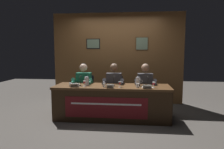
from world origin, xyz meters
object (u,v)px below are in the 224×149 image
object	(u,v)px
chair_right	(145,95)
water_cup_left	(71,85)
conference_table	(111,98)
microphone_right	(148,83)
water_pitcher_right_side	(138,81)
microphone_left	(80,82)
nameplate_center	(110,86)
water_cup_center	(104,85)
chair_center	(114,94)
chair_left	(85,94)
document_stack_right	(147,87)
juice_glass_right	(154,84)
nameplate_left	(75,85)
water_cup_right	(138,86)
panelist_center	(114,85)
juice_glass_center	(120,83)
panelist_left	(83,84)
microphone_center	(114,83)
panelist_right	(145,85)
juice_glass_left	(84,82)
nameplate_right	(147,87)

from	to	relation	value
chair_right	water_cup_left	bearing A→B (deg)	-154.34
conference_table	microphone_right	size ratio (longest dim) A/B	11.83
chair_right	water_pitcher_right_side	distance (m)	0.67
microphone_left	nameplate_center	world-z (taller)	microphone_left
water_cup_center	chair_right	world-z (taller)	chair_right
water_pitcher_right_side	chair_center	bearing A→B (deg)	139.10
chair_left	water_cup_center	distance (m)	1.03
conference_table	document_stack_right	xyz separation A→B (m)	(0.76, -0.06, 0.25)
juice_glass_right	nameplate_left	bearing A→B (deg)	-176.21
chair_right	microphone_right	xyz separation A→B (m)	(0.04, -0.59, 0.39)
conference_table	chair_left	world-z (taller)	chair_left
chair_center	water_cup_center	world-z (taller)	chair_center
chair_left	water_cup_right	size ratio (longest dim) A/B	10.45
nameplate_left	panelist_center	xyz separation A→B (m)	(0.78, 0.64, -0.08)
juice_glass_center	juice_glass_right	size ratio (longest dim) A/B	1.00
panelist_left	water_cup_center	xyz separation A→B (m)	(0.60, -0.56, 0.08)
water_cup_right	juice_glass_right	bearing A→B (deg)	2.83
microphone_center	panelist_right	distance (m)	0.83
chair_right	panelist_right	xyz separation A→B (m)	(0.00, -0.20, 0.28)
water_cup_right	conference_table	bearing A→B (deg)	172.98
juice_glass_left	panelist_right	world-z (taller)	panelist_right
panelist_left	microphone_center	size ratio (longest dim) A/B	5.62
nameplate_right	microphone_left	bearing A→B (deg)	170.71
juice_glass_center	water_pitcher_right_side	xyz separation A→B (m)	(0.39, 0.26, 0.01)
juice_glass_left	microphone_center	distance (m)	0.64
juice_glass_left	water_cup_right	bearing A→B (deg)	-1.12
microphone_center	chair_right	size ratio (longest dim) A/B	0.24
panelist_center	water_cup_center	xyz separation A→B (m)	(-0.15, -0.56, 0.08)
microphone_left	panelist_center	world-z (taller)	panelist_center
juice_glass_center	panelist_right	world-z (taller)	panelist_right
panelist_right	juice_glass_center	bearing A→B (deg)	-135.54
panelist_left	document_stack_right	size ratio (longest dim) A/B	5.79
panelist_center	chair_right	world-z (taller)	panelist_center
nameplate_left	chair_left	bearing A→B (deg)	88.43
chair_right	nameplate_right	size ratio (longest dim) A/B	4.79
water_cup_right	document_stack_right	size ratio (longest dim) A/B	0.40
juice_glass_center	chair_right	bearing A→B (deg)	53.09
conference_table	microphone_center	bearing A→B (deg)	58.31
microphone_left	microphone_right	world-z (taller)	same
juice_glass_left	water_cup_left	bearing A→B (deg)	-168.14
juice_glass_center	nameplate_right	size ratio (longest dim) A/B	0.67
nameplate_right	water_pitcher_right_side	size ratio (longest dim) A/B	0.88
water_cup_center	water_cup_right	size ratio (longest dim) A/B	1.00
nameplate_center	chair_left	bearing A→B (deg)	130.31
nameplate_center	chair_right	bearing A→B (deg)	48.87
microphone_center	juice_glass_right	distance (m)	0.86
conference_table	juice_glass_center	xyz separation A→B (m)	(0.19, -0.08, 0.33)
panelist_center	document_stack_right	xyz separation A→B (m)	(0.76, -0.54, 0.05)
panelist_center	microphone_center	size ratio (longest dim) A/B	5.62
chair_left	panelist_center	world-z (taller)	panelist_center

